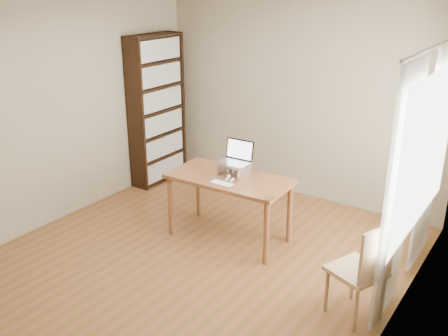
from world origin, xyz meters
TOP-DOWN VIEW (x-y plane):
  - room at (0.03, 0.01)m, footprint 4.04×4.54m
  - bookshelf at (-1.83, 1.55)m, footprint 0.30×0.90m
  - curtains at (1.92, 0.80)m, footprint 0.03×1.90m
  - desk at (0.01, 0.64)m, footprint 1.38×0.73m
  - laptop_stand at (0.01, 0.72)m, footprint 0.32×0.25m
  - laptop at (0.01, 0.78)m, footprint 0.35×0.29m
  - keyboard at (0.07, 0.42)m, footprint 0.26×0.11m
  - coaster at (0.66, 0.39)m, footprint 0.11×0.11m
  - cat at (0.04, 0.75)m, footprint 0.22×0.46m
  - chair at (1.77, 0.09)m, footprint 0.55×0.54m

SIDE VIEW (x-z plane):
  - chair at x=1.77m, z-range 0.04..0.98m
  - desk at x=0.01m, z-range 0.27..1.02m
  - coaster at x=0.66m, z-range 0.75..0.76m
  - keyboard at x=0.07m, z-range 0.75..0.77m
  - cat at x=0.04m, z-range 0.74..0.87m
  - laptop_stand at x=0.01m, z-range 0.77..0.90m
  - laptop at x=0.01m, z-range 0.82..1.06m
  - bookshelf at x=-1.83m, z-range 0.00..2.10m
  - curtains at x=1.92m, z-range 0.05..2.29m
  - room at x=0.03m, z-range -0.02..2.62m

